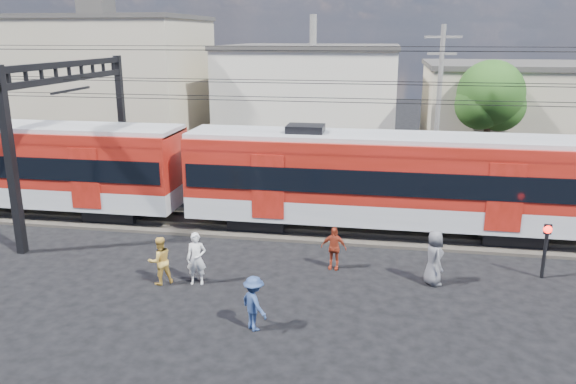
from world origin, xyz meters
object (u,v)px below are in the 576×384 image
(pedestrian_c, at_px, (254,303))
(crossing_signal, at_px, (546,241))
(commuter_train, at_px, (388,178))
(pedestrian_a, at_px, (196,259))

(pedestrian_c, distance_m, crossing_signal, 10.24)
(crossing_signal, bearing_deg, commuter_train, 146.12)
(commuter_train, bearing_deg, crossing_signal, -33.88)
(pedestrian_a, relative_size, pedestrian_c, 1.11)
(pedestrian_a, bearing_deg, commuter_train, 33.29)
(pedestrian_a, xyz_separation_m, crossing_signal, (11.44, 2.44, 0.45))
(pedestrian_c, height_order, crossing_signal, crossing_signal)
(pedestrian_c, xyz_separation_m, crossing_signal, (8.88, 5.06, 0.54))
(commuter_train, relative_size, pedestrian_a, 28.38)
(pedestrian_a, height_order, pedestrian_c, pedestrian_a)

